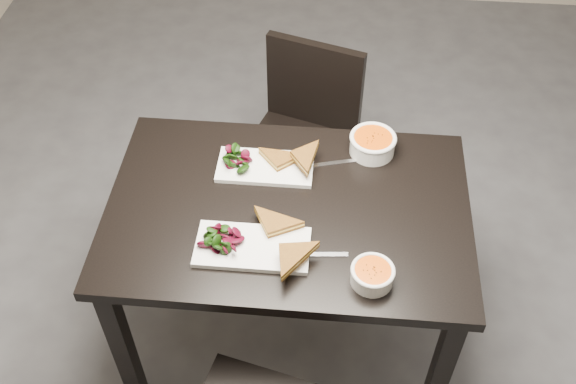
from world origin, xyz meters
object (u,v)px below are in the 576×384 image
(chair_far, at_px, (304,130))
(soup_bowl_far, at_px, (373,143))
(plate_near, at_px, (253,247))
(plate_far, at_px, (265,167))
(soup_bowl_near, at_px, (372,274))
(table, at_px, (288,226))

(chair_far, height_order, soup_bowl_far, chair_far)
(plate_near, bearing_deg, plate_far, 90.10)
(chair_far, bearing_deg, plate_far, -83.76)
(chair_far, bearing_deg, plate_near, -79.20)
(plate_near, xyz_separation_m, plate_far, (-0.00, 0.35, -0.00))
(soup_bowl_near, relative_size, plate_far, 0.40)
(chair_far, xyz_separation_m, soup_bowl_far, (0.27, -0.39, 0.31))
(soup_bowl_near, relative_size, soup_bowl_far, 0.80)
(plate_near, distance_m, soup_bowl_far, 0.60)
(table, relative_size, plate_near, 3.38)
(plate_near, bearing_deg, chair_far, 83.35)
(plate_near, xyz_separation_m, soup_bowl_far, (0.37, 0.48, 0.03))
(chair_far, height_order, soup_bowl_near, chair_far)
(chair_far, distance_m, plate_far, 0.59)
(chair_far, distance_m, plate_near, 0.92)
(plate_near, height_order, plate_far, plate_near)
(chair_far, height_order, plate_far, chair_far)
(chair_far, bearing_deg, soup_bowl_near, -56.94)
(table, height_order, soup_bowl_near, soup_bowl_near)
(table, height_order, chair_far, chair_far)
(plate_near, relative_size, soup_bowl_near, 2.69)
(chair_far, height_order, plate_near, chair_far)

